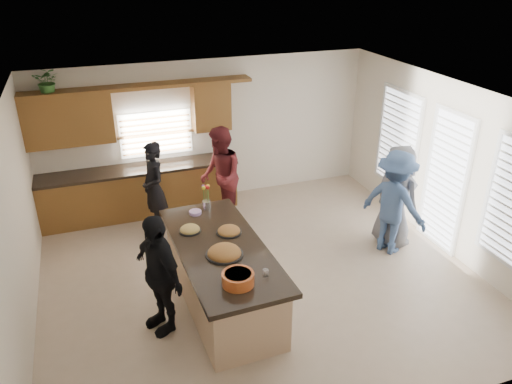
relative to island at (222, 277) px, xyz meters
name	(u,v)px	position (x,y,z in m)	size (l,w,h in m)	color
floor	(259,275)	(0.72, 0.47, -0.45)	(6.50, 6.50, 0.00)	#C4AC92
room_shell	(259,163)	(0.72, 0.47, 1.45)	(6.52, 6.02, 2.81)	silver
back_cabinetry	(136,169)	(-0.75, 3.21, 0.46)	(4.08, 0.66, 2.46)	brown
right_wall_glazing	(448,172)	(3.94, 0.34, 0.89)	(0.06, 4.00, 2.25)	white
island	(222,277)	(0.00, 0.00, 0.00)	(1.25, 2.74, 0.95)	tan
platter_front	(224,253)	(-0.02, -0.22, 0.53)	(0.50, 0.50, 0.20)	black
platter_mid	(229,231)	(0.21, 0.31, 0.52)	(0.36, 0.36, 0.15)	black
platter_back	(190,230)	(-0.31, 0.54, 0.52)	(0.32, 0.32, 0.13)	black
salad_bowl	(238,278)	(-0.04, -0.89, 0.58)	(0.40, 0.40, 0.15)	#C55724
clear_cup	(266,273)	(0.34, -0.84, 0.54)	(0.08, 0.08, 0.09)	white
plate_stack	(195,212)	(-0.11, 1.04, 0.52)	(0.19, 0.19, 0.05)	#B288C6
flower_vase	(206,197)	(0.09, 1.12, 0.71)	(0.14, 0.14, 0.41)	silver
potted_plant	(47,81)	(-2.00, 3.29, 2.18)	(0.42, 0.37, 0.47)	#3C772F
woman_left_back	(154,188)	(-0.54, 2.40, 0.39)	(0.61, 0.40, 1.68)	black
woman_left_mid	(221,177)	(0.65, 2.33, 0.46)	(0.89, 0.69, 1.83)	maroon
woman_left_front	(158,274)	(-0.90, -0.21, 0.39)	(0.99, 0.41, 1.69)	black
woman_right_back	(394,203)	(3.05, 0.45, 0.44)	(1.15, 0.66, 1.78)	#3E5A89
woman_right_front	(396,196)	(3.21, 0.62, 0.44)	(0.87, 0.57, 1.78)	slate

